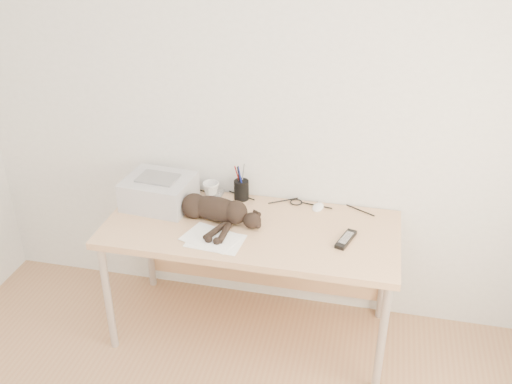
% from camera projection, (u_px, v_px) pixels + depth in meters
% --- Properties ---
extents(wall_back, '(3.50, 0.00, 3.50)m').
position_uv_depth(wall_back, '(265.00, 107.00, 3.15)').
color(wall_back, white).
rests_on(wall_back, floor).
extents(desk, '(1.60, 0.70, 0.74)m').
position_uv_depth(desk, '(254.00, 238.00, 3.24)').
color(desk, '#DFAE82').
rests_on(desk, floor).
extents(printer, '(0.40, 0.35, 0.18)m').
position_uv_depth(printer, '(159.00, 191.00, 3.28)').
color(printer, '#A6A6AB').
rests_on(printer, desk).
extents(papers, '(0.35, 0.28, 0.01)m').
position_uv_depth(papers, '(213.00, 239.00, 2.98)').
color(papers, white).
rests_on(papers, desk).
extents(cat, '(0.63, 0.35, 0.15)m').
position_uv_depth(cat, '(213.00, 210.00, 3.13)').
color(cat, black).
rests_on(cat, desk).
extents(mug, '(0.14, 0.14, 0.09)m').
position_uv_depth(mug, '(211.00, 190.00, 3.38)').
color(mug, white).
rests_on(mug, desk).
extents(pen_cup, '(0.09, 0.09, 0.22)m').
position_uv_depth(pen_cup, '(241.00, 190.00, 3.35)').
color(pen_cup, black).
rests_on(pen_cup, desk).
extents(remote_grey, '(0.06, 0.19, 0.02)m').
position_uv_depth(remote_grey, '(216.00, 198.00, 3.36)').
color(remote_grey, gray).
rests_on(remote_grey, desk).
extents(remote_black, '(0.11, 0.19, 0.02)m').
position_uv_depth(remote_black, '(346.00, 239.00, 2.97)').
color(remote_black, black).
rests_on(remote_black, desk).
extents(mouse, '(0.08, 0.12, 0.03)m').
position_uv_depth(mouse, '(318.00, 205.00, 3.27)').
color(mouse, white).
rests_on(mouse, desk).
extents(cable_tangle, '(1.36, 0.08, 0.01)m').
position_uv_depth(cable_tangle, '(263.00, 199.00, 3.37)').
color(cable_tangle, black).
rests_on(cable_tangle, desk).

